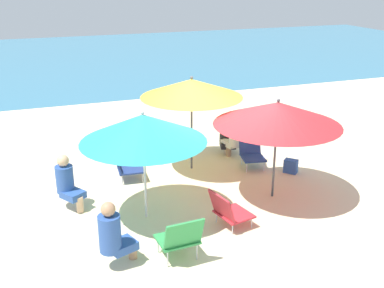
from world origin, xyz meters
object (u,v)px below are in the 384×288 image
Objects in this scene: umbrella_red at (278,114)px; person_a at (113,234)px; umbrella_teal at (143,128)px; beach_chair_e at (180,237)px; beach_bag at (291,166)px; beach_chair_a at (252,153)px; beach_chair_c at (133,145)px; beach_chair_d at (228,210)px; person_d at (67,181)px; umbrella_yellow at (192,88)px; person_c at (236,135)px; person_b at (227,134)px; beach_chair_b at (125,166)px.

umbrella_red is 3.44m from person_a.
umbrella_teal is 1.74m from person_a.
beach_chair_e reaches higher than beach_bag.
beach_chair_a is 0.93× the size of beach_chair_c.
beach_bag is (2.05, 1.53, -0.16)m from beach_chair_d.
beach_chair_a reaches higher than beach_bag.
person_a is (-3.07, -1.15, -1.05)m from umbrella_red.
person_d reaches higher than beach_chair_c.
person_c is at bearing 14.19° from umbrella_yellow.
umbrella_teal is 2.30× the size of person_b.
person_c is 3.82m from person_d.
beach_chair_a is at bearing 79.04° from umbrella_red.
beach_chair_e is (0.14, -2.90, 0.09)m from beach_chair_b.
umbrella_yellow is at bearing 32.65° from person_a.
umbrella_yellow is 2.03× the size of person_c.
person_b reaches higher than beach_chair_b.
person_a is at bearing 120.46° from person_c.
person_b reaches higher than beach_bag.
beach_chair_d is at bearing -33.89° from umbrella_teal.
beach_bag is (2.82, -1.71, -0.21)m from beach_chair_c.
beach_chair_c is 0.73× the size of person_d.
beach_bag is at bearing -162.47° from person_c.
beach_chair_c reaches higher than beach_chair_b.
umbrella_red is 2.22m from person_c.
beach_chair_a is at bearing 136.09° from beach_bag.
beach_chair_b is 0.85× the size of beach_chair_e.
beach_chair_e is 0.72× the size of person_a.
umbrella_yellow reaches higher than person_c.
beach_chair_a is 0.96m from person_b.
person_a reaches higher than beach_chair_b.
person_a is at bearing -153.54° from beach_bag.
umbrella_red is 3.62× the size of beach_chair_b.
beach_chair_e is (-2.19, -1.33, -1.17)m from umbrella_red.
beach_chair_e is 0.82× the size of person_b.
person_d is at bearing -50.75° from person_b.
beach_chair_d is at bearing -143.27° from beach_bag.
umbrella_yellow reaches higher than umbrella_teal.
umbrella_teal is 7.28× the size of beach_bag.
umbrella_yellow is at bearing 50.00° from umbrella_teal.
beach_chair_b is at bearing -89.49° from beach_chair_c.
person_a is 3.62× the size of beach_bag.
beach_chair_e is 0.91m from person_a.
beach_chair_c is at bearing 73.25° from beach_chair_b.
beach_chair_a is at bearing 65.85° from person_d.
beach_chair_d is at bearing -54.90° from beach_chair_c.
beach_chair_b is 0.90× the size of beach_chair_d.
umbrella_red is 3.15× the size of beach_chair_c.
beach_chair_e is at bearing -144.92° from beach_bag.
person_a is 2.00m from person_d.
beach_chair_d is (-1.19, -0.72, -1.25)m from umbrella_red.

